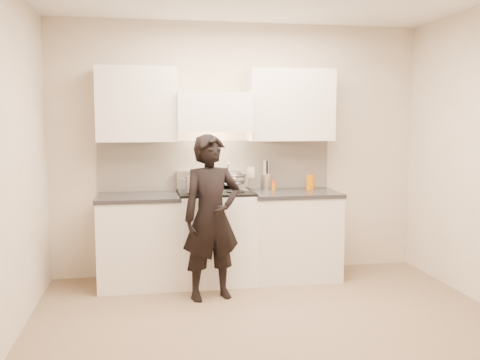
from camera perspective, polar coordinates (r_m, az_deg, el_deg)
The scene contains 11 objects.
ground_plane at distance 4.42m, azimuth 3.91°, elevation -15.77°, with size 4.00×4.00×0.00m, color #80684F.
room_shell at distance 4.44m, azimuth 2.19°, elevation 5.50°, with size 4.04×3.54×2.70m.
stove at distance 5.57m, azimuth -2.60°, elevation -5.96°, with size 0.76×0.65×0.96m.
counter_right at distance 5.74m, azimuth 5.69°, elevation -5.77°, with size 0.92×0.67×0.92m.
counter_left at distance 5.53m, azimuth -10.69°, elevation -6.31°, with size 0.82×0.67×0.92m.
wok at distance 5.64m, azimuth -1.06°, elevation 0.17°, with size 0.36×0.44×0.29m.
stock_pot at distance 5.31m, azimuth -4.57°, elevation -0.42°, with size 0.34×0.25×0.16m.
utensil_crock at distance 5.82m, azimuth 2.79°, elevation -0.02°, with size 0.12×0.12×0.31m.
spice_jar at distance 5.75m, azimuth 3.62°, elevation -0.54°, with size 0.05×0.05×0.11m.
oil_glass at distance 5.84m, azimuth 7.53°, elevation -0.21°, with size 0.09×0.09×0.16m.
person at distance 4.97m, azimuth -3.06°, elevation -4.00°, with size 0.56×0.37×1.54m, color black.
Camera 1 is at (-0.99, -3.97, 1.67)m, focal length 40.00 mm.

